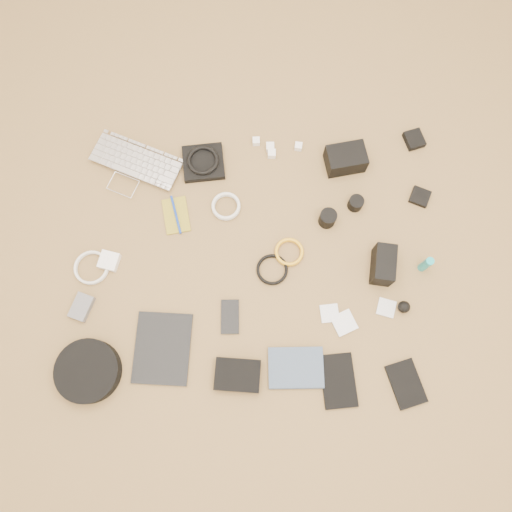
{
  "coord_description": "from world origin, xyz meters",
  "views": [
    {
      "loc": [
        0.03,
        -0.46,
        1.81
      ],
      "look_at": [
        0.04,
        0.03,
        0.02
      ],
      "focal_mm": 35.0,
      "sensor_mm": 36.0,
      "label": 1
    }
  ],
  "objects_px": {
    "phone": "(230,317)",
    "laptop": "(131,172)",
    "tablet": "(163,348)",
    "headphone_case": "(88,371)",
    "dslr_camera": "(346,159)",
    "paperback": "(297,389)"
  },
  "relations": [
    {
      "from": "headphone_case",
      "to": "paperback",
      "type": "relative_size",
      "value": 1.15
    },
    {
      "from": "dslr_camera",
      "to": "phone",
      "type": "xyz_separation_m",
      "value": [
        -0.46,
        -0.6,
        -0.04
      ]
    },
    {
      "from": "laptop",
      "to": "dslr_camera",
      "type": "relative_size",
      "value": 2.38
    },
    {
      "from": "tablet",
      "to": "headphone_case",
      "type": "relative_size",
      "value": 1.15
    },
    {
      "from": "tablet",
      "to": "phone",
      "type": "distance_m",
      "value": 0.26
    },
    {
      "from": "phone",
      "to": "headphone_case",
      "type": "height_order",
      "value": "headphone_case"
    },
    {
      "from": "phone",
      "to": "laptop",
      "type": "bearing_deg",
      "value": 124.18
    },
    {
      "from": "laptop",
      "to": "tablet",
      "type": "bearing_deg",
      "value": -54.54
    },
    {
      "from": "dslr_camera",
      "to": "laptop",
      "type": "bearing_deg",
      "value": 172.07
    },
    {
      "from": "tablet",
      "to": "paperback",
      "type": "distance_m",
      "value": 0.5
    },
    {
      "from": "dslr_camera",
      "to": "phone",
      "type": "distance_m",
      "value": 0.75
    },
    {
      "from": "laptop",
      "to": "phone",
      "type": "xyz_separation_m",
      "value": [
        0.38,
        -0.58,
        -0.01
      ]
    },
    {
      "from": "laptop",
      "to": "phone",
      "type": "distance_m",
      "value": 0.69
    },
    {
      "from": "phone",
      "to": "headphone_case",
      "type": "relative_size",
      "value": 0.56
    },
    {
      "from": "dslr_camera",
      "to": "phone",
      "type": "bearing_deg",
      "value": -136.75
    },
    {
      "from": "phone",
      "to": "headphone_case",
      "type": "bearing_deg",
      "value": -159.09
    },
    {
      "from": "laptop",
      "to": "paperback",
      "type": "bearing_deg",
      "value": -29.84
    },
    {
      "from": "laptop",
      "to": "tablet",
      "type": "relative_size",
      "value": 1.39
    },
    {
      "from": "laptop",
      "to": "paperback",
      "type": "height_order",
      "value": "laptop"
    },
    {
      "from": "laptop",
      "to": "headphone_case",
      "type": "xyz_separation_m",
      "value": [
        -0.11,
        -0.76,
        0.02
      ]
    },
    {
      "from": "laptop",
      "to": "paperback",
      "type": "xyz_separation_m",
      "value": [
        0.61,
        -0.84,
        -0.0
      ]
    },
    {
      "from": "dslr_camera",
      "to": "phone",
      "type": "relative_size",
      "value": 1.19
    }
  ]
}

